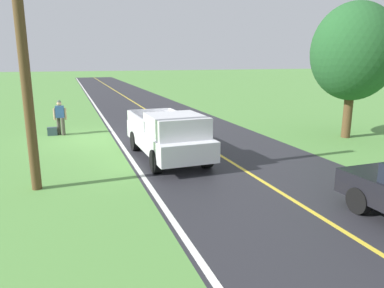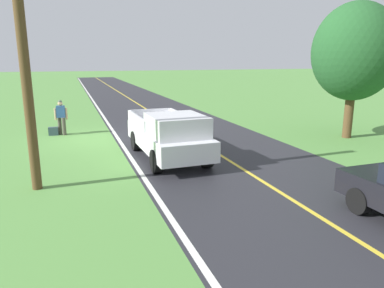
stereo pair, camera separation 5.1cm
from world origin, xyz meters
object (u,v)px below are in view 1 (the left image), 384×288
tree_far_side_near (354,52)px  utility_pole_roadside (22,48)px  suitcase_carried (52,131)px  pickup_truck_passing (169,135)px  hitchhiker_walking (60,115)px

tree_far_side_near → utility_pole_roadside: 14.00m
suitcase_carried → pickup_truck_passing: bearing=38.5°
hitchhiker_walking → suitcase_carried: hitchhiker_walking is taller
pickup_truck_passing → suitcase_carried: bearing=-54.9°
hitchhiker_walking → pickup_truck_passing: pickup_truck_passing is taller
pickup_truck_passing → utility_pole_roadside: bearing=21.5°
pickup_truck_passing → tree_far_side_near: size_ratio=0.87×
pickup_truck_passing → tree_far_side_near: bearing=-173.8°
suitcase_carried → pickup_truck_passing: (-4.32, 6.15, 0.76)m
suitcase_carried → pickup_truck_passing: 7.56m
hitchhiker_walking → suitcase_carried: bearing=7.4°
suitcase_carried → utility_pole_roadside: bearing=1.8°
pickup_truck_passing → tree_far_side_near: tree_far_side_near is taller
suitcase_carried → hitchhiker_walking: bearing=100.9°
hitchhiker_walking → pickup_truck_passing: (-3.89, 6.21, -0.01)m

